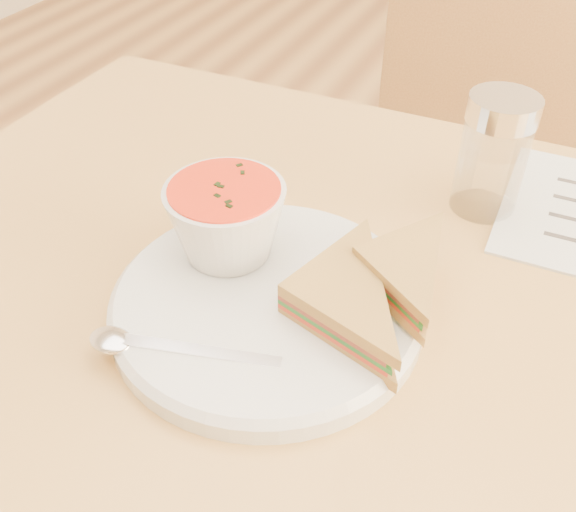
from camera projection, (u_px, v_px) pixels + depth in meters
The scene contains 7 objects.
chair_far at pixel (477, 216), 1.17m from camera, with size 0.39×0.39×0.88m, color brown, non-canonical shape.
plate at pixel (267, 305), 0.54m from camera, with size 0.26×0.26×0.02m, color silver, non-canonical shape.
soup_bowl at pixel (227, 224), 0.55m from camera, with size 0.10×0.10×0.07m, color silver, non-canonical shape.
sandwich_half_a at pixel (278, 301), 0.51m from camera, with size 0.12×0.12×0.04m, color #C18D44, non-canonical shape.
sandwich_half_b at pixel (351, 261), 0.53m from camera, with size 0.10×0.10×0.03m, color #C18D44, non-canonical shape.
spoon at pixel (178, 349), 0.49m from camera, with size 0.18×0.04×0.01m, color silver, non-canonical shape.
condiment_shaker at pixel (493, 155), 0.62m from camera, with size 0.07×0.07×0.12m, color silver, non-canonical shape.
Camera 1 is at (0.12, -0.39, 1.14)m, focal length 40.00 mm.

